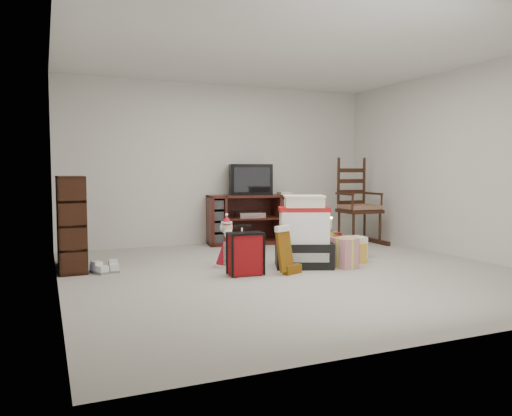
# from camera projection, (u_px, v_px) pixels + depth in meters

# --- Properties ---
(room) EXTENTS (5.01, 5.01, 2.51)m
(room) POSITION_uv_depth(u_px,v_px,m) (294.00, 162.00, 5.61)
(room) COLOR #A7A399
(room) RESTS_ON ground
(tv_stand) EXTENTS (1.41, 0.66, 0.77)m
(tv_stand) POSITION_uv_depth(u_px,v_px,m) (250.00, 219.00, 7.87)
(tv_stand) COLOR #431813
(tv_stand) RESTS_ON floor
(bookshelf) EXTENTS (0.30, 0.89, 1.09)m
(bookshelf) POSITION_uv_depth(u_px,v_px,m) (71.00, 224.00, 5.80)
(bookshelf) COLOR black
(bookshelf) RESTS_ON floor
(rocking_chair) EXTENTS (0.61, 0.96, 1.42)m
(rocking_chair) POSITION_uv_depth(u_px,v_px,m) (357.00, 212.00, 7.99)
(rocking_chair) COLOR black
(rocking_chair) RESTS_ON floor
(gift_pile) EXTENTS (0.80, 0.70, 0.84)m
(gift_pile) POSITION_uv_depth(u_px,v_px,m) (304.00, 236.00, 5.95)
(gift_pile) COLOR black
(gift_pile) RESTS_ON floor
(red_suitcase) EXTENTS (0.37, 0.21, 0.55)m
(red_suitcase) POSITION_uv_depth(u_px,v_px,m) (245.00, 254.00, 5.47)
(red_suitcase) COLOR maroon
(red_suitcase) RESTS_ON floor
(stocking) EXTENTS (0.28, 0.20, 0.55)m
(stocking) POSITION_uv_depth(u_px,v_px,m) (285.00, 250.00, 5.50)
(stocking) COLOR #0D720C
(stocking) RESTS_ON floor
(teddy_bear) EXTENTS (0.26, 0.23, 0.38)m
(teddy_bear) POSITION_uv_depth(u_px,v_px,m) (320.00, 253.00, 5.96)
(teddy_bear) COLOR brown
(teddy_bear) RESTS_ON floor
(santa_figurine) EXTENTS (0.33, 0.31, 0.67)m
(santa_figurine) POSITION_uv_depth(u_px,v_px,m) (316.00, 238.00, 6.65)
(santa_figurine) COLOR #AC1223
(santa_figurine) RESTS_ON floor
(mrs_claus_figurine) EXTENTS (0.31, 0.29, 0.63)m
(mrs_claus_figurine) POSITION_uv_depth(u_px,v_px,m) (227.00, 247.00, 5.94)
(mrs_claus_figurine) COLOR #AC1223
(mrs_claus_figurine) RESTS_ON floor
(sneaker_pair) EXTENTS (0.33, 0.28, 0.09)m
(sneaker_pair) POSITION_uv_depth(u_px,v_px,m) (107.00, 268.00, 5.64)
(sneaker_pair) COLOR white
(sneaker_pair) RESTS_ON floor
(gift_cluster) EXTENTS (0.84, 1.17, 0.29)m
(gift_cluster) POSITION_uv_depth(u_px,v_px,m) (337.00, 249.00, 6.43)
(gift_cluster) COLOR #A01212
(gift_cluster) RESTS_ON floor
(crt_television) EXTENTS (0.75, 0.63, 0.48)m
(crt_television) POSITION_uv_depth(u_px,v_px,m) (250.00, 180.00, 7.85)
(crt_television) COLOR black
(crt_television) RESTS_ON tv_stand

